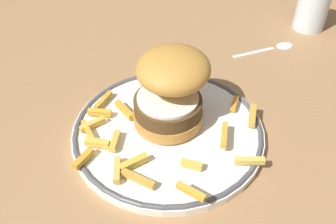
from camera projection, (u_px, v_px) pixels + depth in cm
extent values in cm
cube|color=#9C7249|center=(140.00, 152.00, 56.75)|extent=(122.51, 100.49, 4.00)
cylinder|color=white|center=(168.00, 132.00, 56.22)|extent=(28.50, 28.50, 1.20)
torus|color=#4C4C51|center=(168.00, 129.00, 55.81)|extent=(28.10, 28.10, 0.80)
cylinder|color=#BD7E35|center=(168.00, 116.00, 56.07)|extent=(10.37, 10.37, 1.80)
cylinder|color=#4C341A|center=(168.00, 105.00, 54.69)|extent=(9.96, 9.96, 2.30)
cylinder|color=white|center=(168.00, 98.00, 53.74)|extent=(8.94, 8.94, 0.50)
ellipsoid|color=yellow|center=(169.00, 91.00, 53.83)|extent=(2.60, 2.60, 1.40)
ellipsoid|color=#BA8135|center=(173.00, 69.00, 52.29)|extent=(13.69, 13.84, 5.29)
cube|color=gold|center=(138.00, 179.00, 47.98)|extent=(4.65, 2.86, 0.81)
cube|color=gold|center=(83.00, 158.00, 50.44)|extent=(2.49, 3.54, 0.89)
cube|color=gold|center=(191.00, 191.00, 44.74)|extent=(3.69, 2.64, 0.76)
cube|color=gold|center=(103.00, 100.00, 59.48)|extent=(2.34, 4.25, 0.74)
cube|color=gold|center=(100.00, 112.00, 57.27)|extent=(3.68, 1.08, 0.87)
cube|color=gold|center=(97.00, 143.00, 52.48)|extent=(3.63, 1.49, 0.99)
cube|color=gold|center=(88.00, 134.00, 54.00)|extent=(2.93, 4.42, 0.74)
cube|color=gold|center=(252.00, 115.00, 56.75)|extent=(1.72, 4.59, 0.93)
cube|color=gold|center=(92.00, 124.00, 55.42)|extent=(3.58, 3.16, 0.79)
cube|color=gold|center=(224.00, 135.00, 52.71)|extent=(1.33, 4.62, 0.78)
cube|color=gold|center=(124.00, 110.00, 57.74)|extent=(3.37, 3.94, 0.87)
cube|color=gold|center=(115.00, 141.00, 52.87)|extent=(1.16, 3.62, 0.87)
cube|color=#E1AC4F|center=(117.00, 170.00, 49.05)|extent=(1.23, 4.10, 0.83)
cube|color=orange|center=(235.00, 104.00, 58.90)|extent=(1.61, 3.27, 0.75)
cube|color=gold|center=(134.00, 162.00, 49.88)|extent=(3.91, 3.15, 0.97)
cube|color=#E8B750|center=(250.00, 161.00, 50.20)|extent=(4.07, 0.98, 0.83)
cube|color=gold|center=(192.00, 164.00, 49.70)|extent=(3.00, 1.59, 0.86)
cylinder|color=silver|center=(313.00, 6.00, 77.01)|extent=(6.43, 6.43, 9.94)
cylinder|color=silver|center=(312.00, 11.00, 77.84)|extent=(5.92, 5.92, 7.45)
cube|color=silver|center=(254.00, 52.00, 72.92)|extent=(8.58, 4.30, 0.32)
ellipsoid|color=silver|center=(285.00, 44.00, 74.62)|extent=(4.34, 3.81, 0.90)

